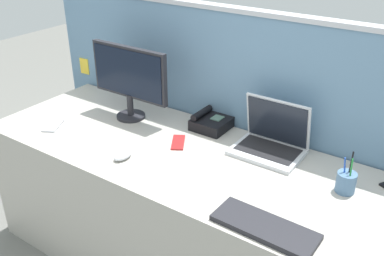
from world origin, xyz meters
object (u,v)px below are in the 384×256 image
Objects in this scene: desk_phone at (210,123)px; keyboard_main at (265,227)px; computer_mouse_right_hand at (123,156)px; cell_phone_red_case at (178,142)px; pen_cup at (346,182)px; cell_phone_silver_slab at (53,126)px; desktop_monitor at (129,77)px; laptop at (271,139)px.

desk_phone is 0.46× the size of keyboard_main.
cell_phone_red_case is (0.13, 0.27, -0.01)m from computer_mouse_right_hand.
pen_cup reaches higher than cell_phone_red_case.
pen_cup is at bearing -17.73° from cell_phone_silver_slab.
desk_phone is 0.85m from keyboard_main.
desktop_monitor is 0.50m from cell_phone_silver_slab.
desk_phone is at bearing 174.37° from laptop.
laptop is at bearing 161.23° from pen_cup.
cell_phone_red_case is 1.01× the size of cell_phone_silver_slab.
computer_mouse_right_hand reaches higher than keyboard_main.
desktop_monitor is at bearing 129.29° from computer_mouse_right_hand.
computer_mouse_right_hand is at bearing -139.41° from laptop.
laptop is 2.21× the size of cell_phone_red_case.
laptop is at bearing 43.74° from computer_mouse_right_hand.
desktop_monitor is 0.51m from desk_phone.
desktop_monitor reaches higher than cell_phone_red_case.
cell_phone_red_case is at bearing -101.06° from desk_phone.
cell_phone_red_case is at bearing 67.90° from computer_mouse_right_hand.
computer_mouse_right_hand reaches higher than cell_phone_silver_slab.
cell_phone_red_case is (-0.42, -0.20, -0.06)m from laptop.
pen_cup is (0.96, 0.33, 0.03)m from computer_mouse_right_hand.
pen_cup is (0.78, -0.18, 0.01)m from desk_phone.
keyboard_main is at bearing -112.35° from pen_cup.
cell_phone_red_case is (0.40, -0.10, -0.24)m from desktop_monitor.
cell_phone_silver_slab is (-0.68, -0.24, 0.00)m from cell_phone_red_case.
computer_mouse_right_hand is 0.55m from cell_phone_silver_slab.
desk_phone is at bearing 167.35° from pen_cup.
cell_phone_silver_slab is at bearing -146.94° from desk_phone.
desk_phone is at bearing 74.17° from computer_mouse_right_hand.
keyboard_main is at bearing -33.87° from cell_phone_silver_slab.
laptop reaches higher than cell_phone_silver_slab.
pen_cup reaches higher than keyboard_main.
keyboard_main is 0.45m from pen_cup.
laptop is 1.18m from cell_phone_silver_slab.
keyboard_main is (1.06, -0.46, -0.23)m from desktop_monitor.
desk_phone reaches higher than cell_phone_red_case.
desk_phone is at bearing 137.63° from keyboard_main.
cell_phone_red_case is at bearing -154.81° from laptop.
desktop_monitor is at bearing 134.80° from cell_phone_red_case.
cell_phone_red_case is at bearing -9.61° from cell_phone_silver_slab.
laptop is 0.43m from pen_cup.
desktop_monitor is at bearing 178.04° from pen_cup.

